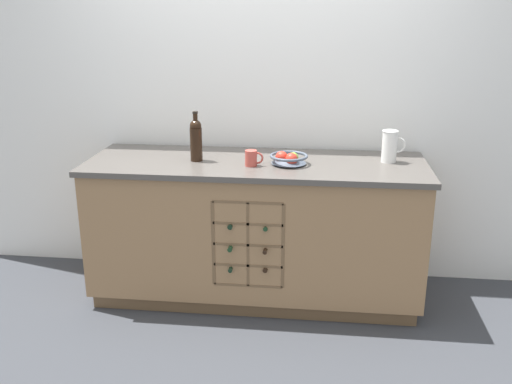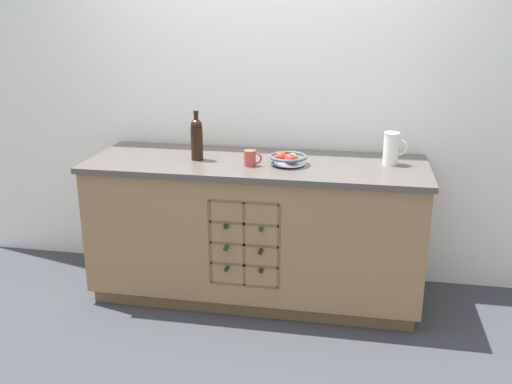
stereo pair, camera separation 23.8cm
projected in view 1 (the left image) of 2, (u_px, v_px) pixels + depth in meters
ground_plane at (256, 293)px, 3.86m from camera, size 14.00×14.00×0.00m
back_wall at (263, 95)px, 3.86m from camera, size 4.49×0.06×2.55m
kitchen_island at (256, 229)px, 3.71m from camera, size 2.13×0.75×0.92m
fruit_bowl at (289, 158)px, 3.49m from camera, size 0.24×0.24×0.08m
white_pitcher at (390, 146)px, 3.53m from camera, size 0.15×0.10×0.20m
ceramic_mug at (252, 158)px, 3.46m from camera, size 0.11×0.07×0.10m
standing_wine_bottle at (196, 139)px, 3.55m from camera, size 0.08×0.08×0.31m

